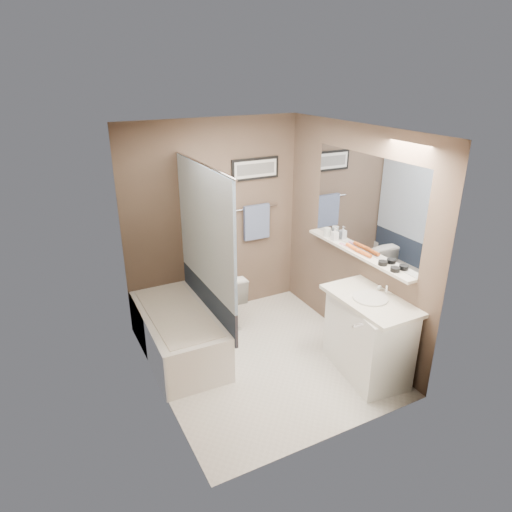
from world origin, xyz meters
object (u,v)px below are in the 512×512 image
candle_bowl_near (395,269)px  soap_bottle (335,234)px  toilet (223,297)px  vanity (368,337)px  glass_jar (327,232)px  hair_brush_front (363,253)px  hair_brush_back (353,248)px  bathtub (178,332)px  candle_bowl_far (383,263)px

candle_bowl_near → soap_bottle: 0.95m
toilet → vanity: bearing=120.0°
glass_jar → candle_bowl_near: bearing=-90.0°
toilet → candle_bowl_near: (1.09, -1.64, 0.80)m
hair_brush_front → glass_jar: 0.64m
toilet → glass_jar: size_ratio=6.79×
candle_bowl_near → hair_brush_back: 0.63m
toilet → candle_bowl_near: candle_bowl_near is taller
hair_brush_front → toilet: bearing=132.7°
bathtub → glass_jar: glass_jar is taller
toilet → candle_bowl_far: bearing=126.7°
hair_brush_back → hair_brush_front: bearing=-90.0°
candle_bowl_far → glass_jar: bearing=90.0°
bathtub → hair_brush_front: bearing=-22.9°
hair_brush_front → glass_jar: size_ratio=2.20×
soap_bottle → candle_bowl_near: bearing=-90.0°
toilet → hair_brush_back: (1.09, -1.01, 0.80)m
vanity → hair_brush_front: bearing=72.4°
bathtub → vanity: vanity is taller
hair_brush_front → soap_bottle: (0.00, 0.49, 0.05)m
vanity → hair_brush_front: size_ratio=4.09×
toilet → soap_bottle: (1.09, -0.68, 0.85)m
candle_bowl_far → vanity: bearing=-151.5°
glass_jar → soap_bottle: size_ratio=0.69×
candle_bowl_near → glass_jar: (0.00, 1.10, 0.03)m
candle_bowl_near → hair_brush_front: 0.46m
vanity → soap_bottle: (0.19, 0.88, 0.79)m
toilet → soap_bottle: soap_bottle is taller
vanity → candle_bowl_near: bearing=-12.7°
candle_bowl_near → candle_bowl_far: 0.17m
candle_bowl_near → candle_bowl_far: size_ratio=1.00×
toilet → hair_brush_front: bearing=132.8°
candle_bowl_near → candle_bowl_far: bearing=90.0°
candle_bowl_near → candle_bowl_far: same height
toilet → vanity: size_ratio=0.75×
bathtub → candle_bowl_near: 2.36m
hair_brush_front → hair_brush_back: size_ratio=1.00×
candle_bowl_far → glass_jar: size_ratio=0.90×
vanity → hair_brush_front: 0.85m
bathtub → glass_jar: size_ratio=15.00×
candle_bowl_far → glass_jar: 0.93m
vanity → candle_bowl_far: bearing=36.4°
glass_jar → soap_bottle: (0.00, -0.14, 0.02)m
candle_bowl_near → hair_brush_back: hair_brush_back is taller
bathtub → soap_bottle: bearing=-8.5°
toilet → bathtub: bearing=28.1°
toilet → soap_bottle: size_ratio=4.67×
toilet → glass_jar: 1.47m
vanity → hair_brush_back: hair_brush_back is taller
bathtub → candle_bowl_near: size_ratio=16.67×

